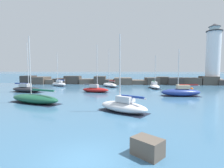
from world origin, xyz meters
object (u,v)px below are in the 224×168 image
object	(u,v)px
sailboat_moored_6	(27,89)
sailboat_moored_7	(123,106)
sailboat_moored_1	(110,85)
sailboat_moored_3	(181,92)
sailboat_moored_0	(35,99)
sailboat_moored_2	(59,84)
sailboat_moored_4	(95,89)
mooring_buoy_orange_near	(192,89)
sailboat_moored_5	(154,86)
lighthouse	(213,58)

from	to	relation	value
sailboat_moored_6	sailboat_moored_7	distance (m)	24.48
sailboat_moored_1	sailboat_moored_3	world-z (taller)	sailboat_moored_1
sailboat_moored_7	sailboat_moored_0	bearing A→B (deg)	161.30
sailboat_moored_2	sailboat_moored_4	world-z (taller)	sailboat_moored_4
sailboat_moored_4	sailboat_moored_7	xyz separation A→B (m)	(5.66, -15.59, 0.06)
sailboat_moored_2	sailboat_moored_3	world-z (taller)	sailboat_moored_2
sailboat_moored_7	mooring_buoy_orange_near	xyz separation A→B (m)	(14.55, 20.08, -0.34)
sailboat_moored_5	sailboat_moored_7	size ratio (longest dim) A/B	0.94
sailboat_moored_6	sailboat_moored_3	bearing A→B (deg)	-6.20
sailboat_moored_2	sailboat_moored_7	bearing A→B (deg)	-57.43
lighthouse	sailboat_moored_1	bearing A→B (deg)	-163.82
sailboat_moored_0	sailboat_moored_4	xyz separation A→B (m)	(6.31, 11.53, -0.02)
sailboat_moored_5	sailboat_moored_0	bearing A→B (deg)	-134.21
sailboat_moored_0	sailboat_moored_3	bearing A→B (deg)	19.62
sailboat_moored_5	sailboat_moored_4	bearing A→B (deg)	-147.46
sailboat_moored_6	sailboat_moored_1	bearing A→B (deg)	37.04
sailboat_moored_0	sailboat_moored_1	world-z (taller)	sailboat_moored_1
sailboat_moored_4	sailboat_moored_7	bearing A→B (deg)	-70.04
mooring_buoy_orange_near	sailboat_moored_1	bearing A→B (deg)	159.93
sailboat_moored_1	sailboat_moored_3	xyz separation A→B (m)	(13.40, -14.99, 0.20)
lighthouse	sailboat_moored_2	distance (m)	45.03
lighthouse	sailboat_moored_3	distance (m)	29.66
sailboat_moored_6	mooring_buoy_orange_near	xyz separation A→B (m)	(33.95, 5.15, -0.31)
sailboat_moored_3	sailboat_moored_5	bearing A→B (deg)	101.23
sailboat_moored_6	sailboat_moored_7	xyz separation A→B (m)	(19.40, -14.93, 0.03)
mooring_buoy_orange_near	sailboat_moored_7	bearing A→B (deg)	-125.92
lighthouse	mooring_buoy_orange_near	bearing A→B (deg)	-126.98
sailboat_moored_0	sailboat_moored_1	size ratio (longest dim) A/B	0.91
sailboat_moored_3	sailboat_moored_2	bearing A→B (deg)	149.84
sailboat_moored_5	mooring_buoy_orange_near	xyz separation A→B (m)	(7.26, -3.76, -0.24)
sailboat_moored_5	sailboat_moored_7	xyz separation A→B (m)	(-7.29, -23.85, 0.09)
sailboat_moored_6	sailboat_moored_7	size ratio (longest dim) A/B	1.17
mooring_buoy_orange_near	lighthouse	bearing A→B (deg)	53.02
sailboat_moored_1	sailboat_moored_2	bearing A→B (deg)	176.27
sailboat_moored_3	mooring_buoy_orange_near	world-z (taller)	sailboat_moored_3
sailboat_moored_0	sailboat_moored_1	xyz separation A→B (m)	(8.25, 22.71, -0.09)
sailboat_moored_7	mooring_buoy_orange_near	bearing A→B (deg)	54.08
sailboat_moored_2	sailboat_moored_5	world-z (taller)	sailboat_moored_2
sailboat_moored_5	mooring_buoy_orange_near	bearing A→B (deg)	-27.38
sailboat_moored_0	sailboat_moored_2	distance (m)	24.30
sailboat_moored_2	sailboat_moored_6	xyz separation A→B (m)	(-1.72, -12.74, -0.01)
lighthouse	sailboat_moored_1	xyz separation A→B (m)	(-29.81, -8.65, -7.39)
sailboat_moored_5	mooring_buoy_orange_near	distance (m)	8.18
sailboat_moored_0	sailboat_moored_6	size ratio (longest dim) A/B	0.92
lighthouse	sailboat_moored_2	bearing A→B (deg)	-169.97
sailboat_moored_4	sailboat_moored_6	bearing A→B (deg)	-177.26
sailboat_moored_4	sailboat_moored_5	size ratio (longest dim) A/B	1.21
sailboat_moored_6	mooring_buoy_orange_near	world-z (taller)	sailboat_moored_6
lighthouse	sailboat_moored_6	distance (m)	50.41
sailboat_moored_1	mooring_buoy_orange_near	world-z (taller)	sailboat_moored_1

